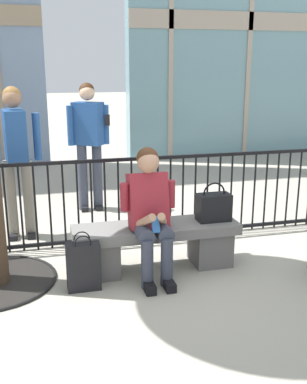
{
  "coord_description": "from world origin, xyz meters",
  "views": [
    {
      "loc": [
        -1.05,
        -4.01,
        1.93
      ],
      "look_at": [
        0.0,
        0.1,
        0.75
      ],
      "focal_mm": 42.92,
      "sensor_mm": 36.0,
      "label": 1
    }
  ],
  "objects": [
    {
      "name": "stone_bench",
      "position": [
        0.0,
        0.0,
        0.27
      ],
      "size": [
        1.6,
        0.44,
        0.45
      ],
      "color": "slate",
      "rests_on": "ground"
    },
    {
      "name": "shopping_bag",
      "position": [
        -0.73,
        -0.26,
        0.22
      ],
      "size": [
        0.29,
        0.15,
        0.52
      ],
      "color": "black",
      "rests_on": "ground"
    },
    {
      "name": "bystander_at_railing",
      "position": [
        -1.29,
        1.23,
        1.0
      ],
      "size": [
        0.55,
        0.41,
        1.71
      ],
      "color": "gray",
      "rests_on": "ground"
    },
    {
      "name": "handbag_on_bench",
      "position": [
        0.58,
        -0.01,
        0.59
      ],
      "size": [
        0.32,
        0.18,
        0.39
      ],
      "color": "black",
      "rests_on": "stone_bench"
    },
    {
      "name": "seated_person_with_phone",
      "position": [
        -0.09,
        -0.13,
        0.65
      ],
      "size": [
        0.52,
        0.66,
        1.21
      ],
      "color": "#383D4C",
      "rests_on": "ground"
    },
    {
      "name": "bystander_further_back",
      "position": [
        -0.38,
        2.1,
        1.0
      ],
      "size": [
        0.55,
        0.4,
        1.71
      ],
      "color": "#383D4C",
      "rests_on": "ground"
    },
    {
      "name": "ground_plane",
      "position": [
        0.0,
        0.0,
        0.0
      ],
      "size": [
        60.0,
        60.0,
        0.0
      ],
      "primitive_type": "plane",
      "color": "#A8A091"
    },
    {
      "name": "plaza_railing",
      "position": [
        0.0,
        0.78,
        0.49
      ],
      "size": [
        8.2,
        0.04,
        0.96
      ],
      "color": "black",
      "rests_on": "ground"
    }
  ]
}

